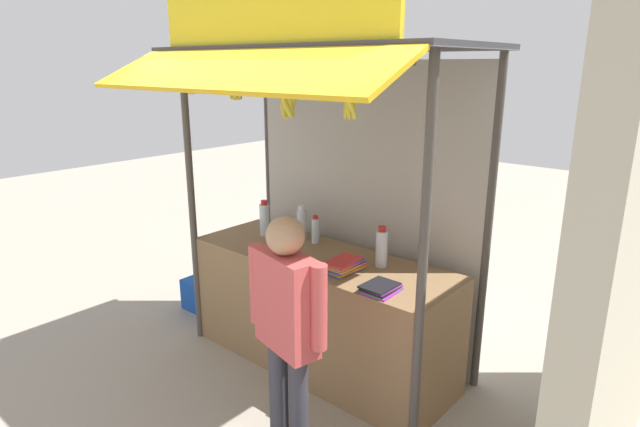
# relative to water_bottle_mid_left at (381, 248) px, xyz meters

# --- Properties ---
(ground_plane) EXTENTS (20.00, 20.00, 0.00)m
(ground_plane) POSITION_rel_water_bottle_mid_left_xyz_m (-0.49, -0.13, -1.09)
(ground_plane) COLOR #9E9384
(stall_counter) EXTENTS (2.25, 0.76, 0.95)m
(stall_counter) POSITION_rel_water_bottle_mid_left_xyz_m (-0.49, -0.13, -0.62)
(stall_counter) COLOR olive
(stall_counter) RESTS_ON ground
(stall_structure) EXTENTS (2.45, 1.65, 2.88)m
(stall_structure) POSITION_rel_water_bottle_mid_left_xyz_m (-0.49, 0.02, 0.67)
(stall_structure) COLOR #4C4742
(stall_structure) RESTS_ON ground
(water_bottle_mid_left) EXTENTS (0.09, 0.09, 0.32)m
(water_bottle_mid_left) POSITION_rel_water_bottle_mid_left_xyz_m (0.00, 0.00, 0.00)
(water_bottle_mid_left) COLOR silver
(water_bottle_mid_left) RESTS_ON stall_counter
(water_bottle_center) EXTENTS (0.09, 0.09, 0.32)m
(water_bottle_center) POSITION_rel_water_bottle_mid_left_xyz_m (-1.21, -0.05, 0.00)
(water_bottle_center) COLOR silver
(water_bottle_center) RESTS_ON stall_counter
(water_bottle_front_left) EXTENTS (0.07, 0.07, 0.24)m
(water_bottle_front_left) POSITION_rel_water_bottle_mid_left_xyz_m (-0.73, 0.08, -0.03)
(water_bottle_front_left) COLOR silver
(water_bottle_front_left) RESTS_ON stall_counter
(water_bottle_front_right) EXTENTS (0.08, 0.08, 0.29)m
(water_bottle_front_right) POSITION_rel_water_bottle_mid_left_xyz_m (-0.90, 0.09, -0.01)
(water_bottle_front_right) COLOR silver
(water_bottle_front_right) RESTS_ON stall_counter
(magazine_stack_far_right) EXTENTS (0.21, 0.32, 0.09)m
(magazine_stack_far_right) POSITION_rel_water_bottle_mid_left_xyz_m (-0.16, -0.25, -0.10)
(magazine_stack_far_right) COLOR blue
(magazine_stack_far_right) RESTS_ON stall_counter
(magazine_stack_far_left) EXTENTS (0.22, 0.26, 0.05)m
(magazine_stack_far_left) POSITION_rel_water_bottle_mid_left_xyz_m (0.25, -0.38, -0.12)
(magazine_stack_far_left) COLOR purple
(magazine_stack_far_left) RESTS_ON stall_counter
(banana_bunch_inner_right) EXTENTS (0.10, 0.10, 0.31)m
(banana_bunch_inner_right) POSITION_rel_water_bottle_mid_left_xyz_m (0.16, -0.61, 1.08)
(banana_bunch_inner_right) COLOR #332D23
(banana_bunch_inner_left) EXTENTS (0.11, 0.11, 0.24)m
(banana_bunch_inner_left) POSITION_rel_water_bottle_mid_left_xyz_m (-0.85, -0.62, 1.15)
(banana_bunch_inner_left) COLOR #332D23
(banana_bunch_rightmost) EXTENTS (0.08, 0.08, 0.22)m
(banana_bunch_rightmost) POSITION_rel_water_bottle_mid_left_xyz_m (-1.38, -0.62, 1.16)
(banana_bunch_rightmost) COLOR #332D23
(banana_bunch_leftmost) EXTENTS (0.12, 0.12, 0.34)m
(banana_bunch_leftmost) POSITION_rel_water_bottle_mid_left_xyz_m (-0.35, -0.62, 1.06)
(banana_bunch_leftmost) COLOR #332D23
(vendor_person) EXTENTS (0.60, 0.29, 1.58)m
(vendor_person) POSITION_rel_water_bottle_mid_left_xyz_m (0.05, -1.07, -0.14)
(vendor_person) COLOR #383842
(vendor_person) RESTS_ON ground
(plastic_crate) EXTENTS (0.46, 0.46, 0.31)m
(plastic_crate) POSITION_rel_water_bottle_mid_left_xyz_m (-2.00, -0.08, -0.94)
(plastic_crate) COLOR #194CB2
(plastic_crate) RESTS_ON ground
(neighbour_wall) EXTENTS (0.20, 2.40, 2.85)m
(neighbour_wall) POSITION_rel_water_bottle_mid_left_xyz_m (1.60, 0.17, 0.33)
(neighbour_wall) COLOR #B5AD97
(neighbour_wall) RESTS_ON ground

